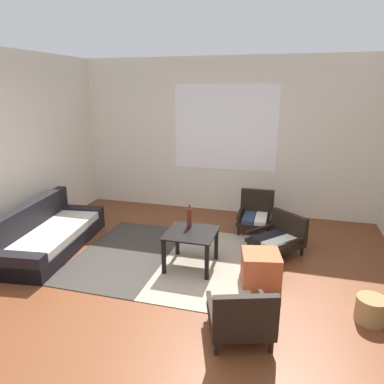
{
  "coord_description": "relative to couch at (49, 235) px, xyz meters",
  "views": [
    {
      "loc": [
        1.11,
        -3.13,
        2.19
      ],
      "look_at": [
        -0.07,
        1.11,
        0.89
      ],
      "focal_mm": 33.13,
      "sensor_mm": 36.0,
      "label": 1
    }
  ],
  "objects": [
    {
      "name": "ground_plane",
      "position": [
        2.05,
        -0.73,
        -0.2
      ],
      "size": [
        7.8,
        7.8,
        0.0
      ],
      "primitive_type": "plane",
      "color": "brown"
    },
    {
      "name": "glass_bottle",
      "position": [
        1.99,
        0.2,
        0.4
      ],
      "size": [
        0.06,
        0.06,
        0.3
      ],
      "color": "#5B2319",
      "rests_on": "coffee_table"
    },
    {
      "name": "armchair_striped_foreground",
      "position": [
        2.86,
        -1.16,
        0.04
      ],
      "size": [
        0.71,
        0.72,
        0.56
      ],
      "color": "black",
      "rests_on": "ground"
    },
    {
      "name": "couch",
      "position": [
        0.0,
        0.0,
        0.0
      ],
      "size": [
        0.98,
        1.96,
        0.65
      ],
      "color": "black",
      "rests_on": "ground"
    },
    {
      "name": "area_rug",
      "position": [
        1.69,
        0.17,
        -0.2
      ],
      "size": [
        2.37,
        2.07,
        0.01
      ],
      "color": "#38332D",
      "rests_on": "ground"
    },
    {
      "name": "far_wall_with_window",
      "position": [
        2.05,
        2.33,
        1.15
      ],
      "size": [
        5.6,
        0.13,
        2.7
      ],
      "color": "silver",
      "rests_on": "ground"
    },
    {
      "name": "wicker_basket",
      "position": [
        4.04,
        -0.55,
        -0.07
      ],
      "size": [
        0.28,
        0.28,
        0.25
      ],
      "primitive_type": "cylinder",
      "color": "#9E7A4C",
      "rests_on": "ground"
    },
    {
      "name": "armchair_corner",
      "position": [
        3.11,
        0.77,
        0.03
      ],
      "size": [
        0.83,
        0.83,
        0.53
      ],
      "color": "black",
      "rests_on": "ground"
    },
    {
      "name": "armchair_by_window",
      "position": [
        2.72,
        1.5,
        0.07
      ],
      "size": [
        0.53,
        0.56,
        0.62
      ],
      "color": "black",
      "rests_on": "ground"
    },
    {
      "name": "coffee_table",
      "position": [
        2.06,
        0.04,
        0.18
      ],
      "size": [
        0.61,
        0.61,
        0.47
      ],
      "color": "black",
      "rests_on": "ground"
    },
    {
      "name": "ottoman_orange",
      "position": [
        2.94,
        -0.1,
        -0.02
      ],
      "size": [
        0.51,
        0.51,
        0.36
      ],
      "primitive_type": "cube",
      "rotation": [
        0.0,
        0.0,
        0.2
      ],
      "color": "#BC5633",
      "rests_on": "ground"
    }
  ]
}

